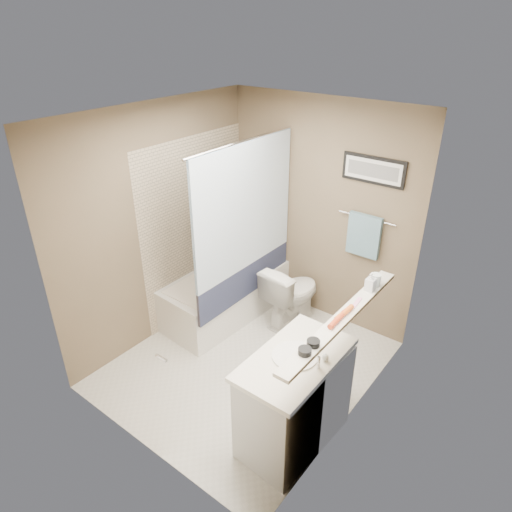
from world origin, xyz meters
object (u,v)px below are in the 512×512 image
Objects in this scene: vanity at (294,402)px; soap_bottle at (371,282)px; glass_jar at (376,280)px; toilet at (292,294)px; candle_bowl_far at (313,343)px; bathtub at (225,294)px; hair_brush_front at (337,320)px; candle_bowl_near at (305,351)px; hair_brush_back at (344,313)px.

soap_bottle reaches higher than vanity.
vanity is 9.00× the size of glass_jar.
candle_bowl_far is at bearing 132.39° from toilet.
soap_bottle is at bearing 157.45° from toilet.
soap_bottle is at bearing -4.59° from bathtub.
hair_brush_front is (0.19, 0.22, 0.74)m from vanity.
candle_bowl_near reaches higher than toilet.
vanity is 1.16m from glass_jar.
hair_brush_front reaches higher than bathtub.
hair_brush_front reaches higher than toilet.
hair_brush_front is at bearing 139.59° from toilet.
vanity reaches higher than bathtub.
toilet is 7.99× the size of candle_bowl_near.
toilet is 2.05m from candle_bowl_near.
vanity is at bearing 150.15° from candle_bowl_far.
hair_brush_back is at bearing 63.62° from vanity.
vanity is 0.77m from candle_bowl_far.
toilet is at bearing 125.33° from candle_bowl_near.
bathtub is at bearing 150.92° from vanity.
hair_brush_front is (1.79, -0.79, 0.89)m from bathtub.
hair_brush_back is 0.44m from soap_bottle.
candle_bowl_far is 0.87m from soap_bottle.
candle_bowl_far reaches higher than bathtub.
candle_bowl_far is at bearing 90.00° from candle_bowl_near.
candle_bowl_far reaches higher than toilet.
vanity is 1.11m from soap_bottle.
hair_brush_back reaches higher than bathtub.
hair_brush_front is 1.38× the size of soap_bottle.
toilet is 1.97m from candle_bowl_far.
hair_brush_back reaches higher than candle_bowl_far.
hair_brush_back is at bearing 90.00° from candle_bowl_far.
vanity is 10.00× the size of candle_bowl_far.
hair_brush_back is at bearing 90.00° from hair_brush_front.
candle_bowl_near is 0.54m from hair_brush_back.
hair_brush_front is at bearing -20.51° from bathtub.
glass_jar reaches higher than hair_brush_back.
hair_brush_front is at bearing -90.00° from soap_bottle.
candle_bowl_near is at bearing -90.00° from hair_brush_front.
candle_bowl_far is at bearing -90.00° from glass_jar.
hair_brush_front reaches higher than candle_bowl_far.
toilet is at bearing 127.56° from vanity.
candle_bowl_near reaches higher than bathtub.
candle_bowl_near is at bearing -45.71° from vanity.
glass_jar is (0.00, 0.64, 0.03)m from hair_brush_front.
hair_brush_back reaches higher than vanity.
candle_bowl_near and candle_bowl_far have the same top height.
soap_bottle is (0.00, 0.54, 0.06)m from hair_brush_front.
candle_bowl_near is at bearing -90.00° from hair_brush_back.
bathtub is 9.44× the size of soap_bottle.
hair_brush_front is at bearing -90.00° from glass_jar.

